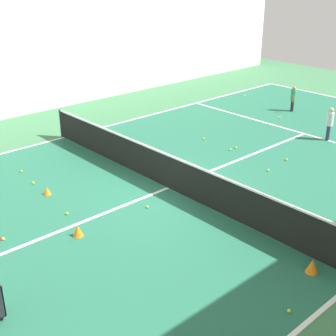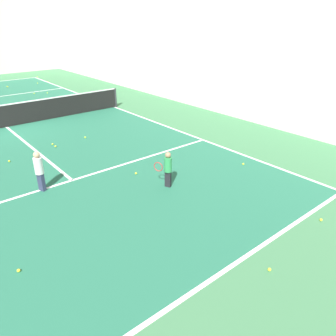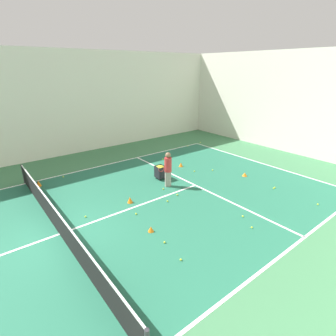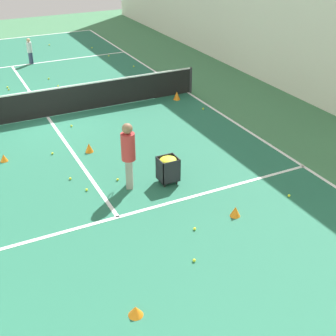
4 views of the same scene
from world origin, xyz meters
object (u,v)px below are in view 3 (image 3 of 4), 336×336
at_px(training_cone_1, 130,200).
at_px(tennis_net, 58,222).
at_px(training_cone_0, 181,165).
at_px(ball_cart, 160,170).
at_px(coach_at_net, 168,167).

bearing_deg(training_cone_1, tennis_net, -81.71).
bearing_deg(tennis_net, training_cone_0, 107.42).
bearing_deg(training_cone_1, ball_cart, 116.19).
height_order(coach_at_net, ball_cart, coach_at_net).
height_order(training_cone_0, training_cone_1, training_cone_1).
height_order(ball_cart, training_cone_1, ball_cart).
bearing_deg(training_cone_1, coach_at_net, 97.56).
distance_m(training_cone_0, training_cone_1, 5.15).
xyz_separation_m(training_cone_0, training_cone_1, (2.03, -4.74, 0.01)).
bearing_deg(coach_at_net, training_cone_1, 32.25).
relative_size(tennis_net, ball_cart, 15.27).
height_order(coach_at_net, training_cone_0, coach_at_net).
bearing_deg(tennis_net, training_cone_1, 98.29).
bearing_deg(coach_at_net, training_cone_0, -119.26).
distance_m(ball_cart, training_cone_1, 2.97).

